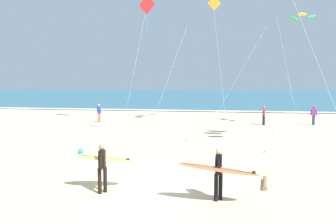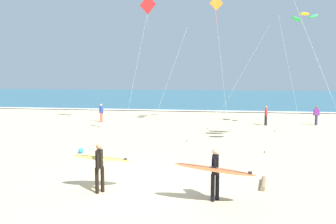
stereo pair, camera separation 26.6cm
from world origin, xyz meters
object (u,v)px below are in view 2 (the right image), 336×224
(surfer_lead, at_px, (215,170))
(surfer_trailing, at_px, (100,161))
(kite_diamond_amber_far, at_px, (218,9))
(bystander_purple_top, at_px, (316,115))
(bystander_red_top, at_px, (266,115))
(bystander_blue_top, at_px, (101,113))
(driftwood_log, at_px, (263,183))
(beach_ball, at_px, (81,151))
(kite_diamond_scarlet_high, at_px, (149,10))
(kite_arc_golden_outer, at_px, (305,17))

(surfer_lead, xyz_separation_m, surfer_trailing, (-3.93, 0.51, -0.01))
(surfer_trailing, height_order, kite_diamond_amber_far, kite_diamond_amber_far)
(bystander_purple_top, bearing_deg, bystander_red_top, -169.52)
(bystander_blue_top, bearing_deg, bystander_red_top, 0.66)
(surfer_lead, xyz_separation_m, driftwood_log, (1.71, 2.02, -0.97))
(surfer_lead, height_order, driftwood_log, surfer_lead)
(bystander_blue_top, relative_size, bystander_red_top, 1.00)
(kite_diamond_amber_far, relative_size, bystander_purple_top, 6.69)
(bystander_purple_top, bearing_deg, beach_ball, -138.76)
(bystander_blue_top, distance_m, bystander_red_top, 13.94)
(surfer_lead, height_order, bystander_blue_top, surfer_lead)
(bystander_red_top, bearing_deg, beach_ball, -131.24)
(surfer_trailing, bearing_deg, driftwood_log, 15.00)
(surfer_lead, distance_m, kite_diamond_amber_far, 21.18)
(surfer_trailing, bearing_deg, kite_diamond_scarlet_high, 92.92)
(kite_diamond_scarlet_high, height_order, driftwood_log, kite_diamond_scarlet_high)
(bystander_purple_top, distance_m, driftwood_log, 18.00)
(surfer_trailing, bearing_deg, kite_diamond_amber_far, 79.20)
(beach_ball, bearing_deg, bystander_blue_top, 105.16)
(driftwood_log, bearing_deg, kite_diamond_amber_far, 96.73)
(kite_diamond_scarlet_high, distance_m, bystander_blue_top, 11.67)
(kite_arc_golden_outer, distance_m, beach_ball, 18.89)
(bystander_purple_top, bearing_deg, kite_diamond_scarlet_high, -147.06)
(surfer_lead, bearing_deg, surfer_trailing, 172.63)
(bystander_red_top, relative_size, bystander_purple_top, 1.00)
(kite_arc_golden_outer, height_order, bystander_red_top, kite_arc_golden_outer)
(kite_diamond_amber_far, bearing_deg, surfer_trailing, -100.80)
(surfer_lead, xyz_separation_m, kite_arc_golden_outer, (6.06, 16.87, 7.32))
(surfer_trailing, xyz_separation_m, beach_ball, (-3.10, 5.53, -0.91))
(kite_diamond_scarlet_high, relative_size, bystander_red_top, 5.68)
(bystander_red_top, relative_size, driftwood_log, 1.15)
(bystander_blue_top, relative_size, beach_ball, 5.68)
(bystander_purple_top, xyz_separation_m, beach_ball, (-14.76, -12.94, -0.67))
(kite_diamond_amber_far, relative_size, driftwood_log, 7.68)
(kite_diamond_amber_far, bearing_deg, beach_ball, -116.66)
(kite_diamond_amber_far, xyz_separation_m, bystander_red_top, (3.98, -1.16, -8.80))
(surfer_trailing, height_order, driftwood_log, surfer_trailing)
(kite_arc_golden_outer, relative_size, driftwood_log, 6.27)
(surfer_lead, bearing_deg, kite_arc_golden_outer, 70.24)
(kite_diamond_scarlet_high, xyz_separation_m, bystander_red_top, (8.12, 7.15, -7.31))
(surfer_trailing, distance_m, kite_diamond_amber_far, 21.03)
(bystander_blue_top, distance_m, beach_ball, 12.47)
(beach_ball, distance_m, driftwood_log, 9.62)
(beach_ball, height_order, driftwood_log, beach_ball)
(kite_diamond_scarlet_high, relative_size, bystander_blue_top, 5.68)
(surfer_trailing, height_order, bystander_purple_top, surfer_trailing)
(surfer_trailing, height_order, beach_ball, surfer_trailing)
(kite_diamond_scarlet_high, distance_m, kite_arc_golden_outer, 12.03)
(bystander_red_top, distance_m, beach_ball, 16.22)
(surfer_lead, height_order, surfer_trailing, same)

